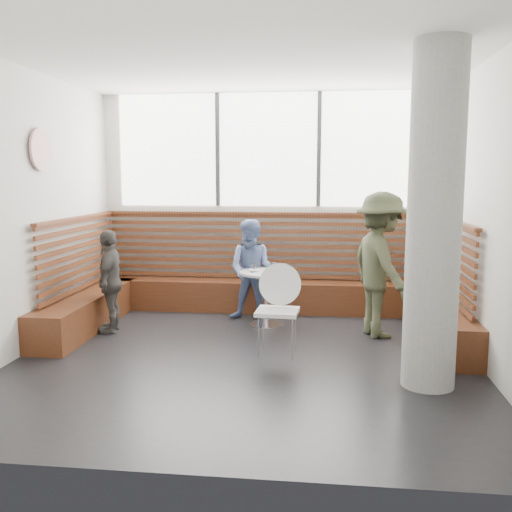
# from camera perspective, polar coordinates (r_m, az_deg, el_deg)

# --- Properties ---
(room) EXTENTS (5.00, 5.00, 3.20)m
(room) POSITION_cam_1_polar(r_m,az_deg,el_deg) (6.09, -1.11, 4.31)
(room) COLOR silver
(room) RESTS_ON ground
(booth) EXTENTS (5.00, 2.50, 1.44)m
(booth) POSITION_cam_1_polar(r_m,az_deg,el_deg) (7.99, 0.66, -3.44)
(booth) COLOR #482312
(booth) RESTS_ON ground
(concrete_column) EXTENTS (0.50, 0.50, 3.20)m
(concrete_column) POSITION_cam_1_polar(r_m,az_deg,el_deg) (5.52, 17.40, 3.54)
(concrete_column) COLOR gray
(concrete_column) RESTS_ON ground
(wall_art) EXTENTS (0.03, 0.50, 0.50)m
(wall_art) POSITION_cam_1_polar(r_m,az_deg,el_deg) (7.22, -20.71, 9.93)
(wall_art) COLOR white
(wall_art) RESTS_ON room
(cafe_table) EXTENTS (0.72, 0.72, 0.74)m
(cafe_table) POSITION_cam_1_polar(r_m,az_deg,el_deg) (7.60, 1.06, -3.12)
(cafe_table) COLOR silver
(cafe_table) RESTS_ON ground
(cafe_chair) EXTENTS (0.48, 0.47, 1.01)m
(cafe_chair) POSITION_cam_1_polar(r_m,az_deg,el_deg) (6.44, 2.22, -4.55)
(cafe_chair) COLOR white
(cafe_chair) RESTS_ON ground
(adult_man) EXTENTS (1.03, 1.33, 1.81)m
(adult_man) POSITION_cam_1_polar(r_m,az_deg,el_deg) (7.22, 12.35, -0.87)
(adult_man) COLOR #3D432C
(adult_man) RESTS_ON ground
(child_back) EXTENTS (0.74, 0.61, 1.41)m
(child_back) POSITION_cam_1_polar(r_m,az_deg,el_deg) (7.86, -0.32, -1.44)
(child_back) COLOR #647AAD
(child_back) RESTS_ON ground
(child_left) EXTENTS (0.43, 0.81, 1.32)m
(child_left) POSITION_cam_1_polar(r_m,az_deg,el_deg) (7.54, -14.38, -2.45)
(child_left) COLOR #484541
(child_left) RESTS_ON ground
(plate_near) EXTENTS (0.20, 0.20, 0.01)m
(plate_near) POSITION_cam_1_polar(r_m,az_deg,el_deg) (7.64, -0.04, -1.42)
(plate_near) COLOR white
(plate_near) RESTS_ON cafe_table
(plate_far) EXTENTS (0.19, 0.19, 0.01)m
(plate_far) POSITION_cam_1_polar(r_m,az_deg,el_deg) (7.69, 1.81, -1.35)
(plate_far) COLOR white
(plate_far) RESTS_ON cafe_table
(glass_left) EXTENTS (0.08, 0.08, 0.12)m
(glass_left) POSITION_cam_1_polar(r_m,az_deg,el_deg) (7.51, -0.34, -1.17)
(glass_left) COLOR white
(glass_left) RESTS_ON cafe_table
(glass_mid) EXTENTS (0.07, 0.07, 0.12)m
(glass_mid) POSITION_cam_1_polar(r_m,az_deg,el_deg) (7.52, 1.71, -1.18)
(glass_mid) COLOR white
(glass_mid) RESTS_ON cafe_table
(glass_right) EXTENTS (0.07, 0.07, 0.11)m
(glass_right) POSITION_cam_1_polar(r_m,az_deg,el_deg) (7.52, 2.49, -1.21)
(glass_right) COLOR white
(glass_right) RESTS_ON cafe_table
(menu_card) EXTENTS (0.20, 0.16, 0.00)m
(menu_card) POSITION_cam_1_polar(r_m,az_deg,el_deg) (7.33, 1.65, -1.86)
(menu_card) COLOR #A5C64C
(menu_card) RESTS_ON cafe_table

